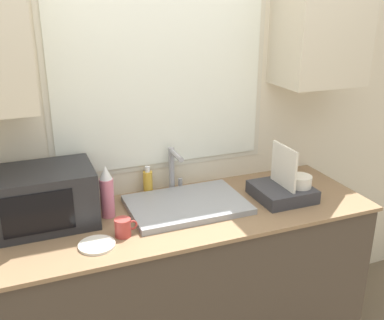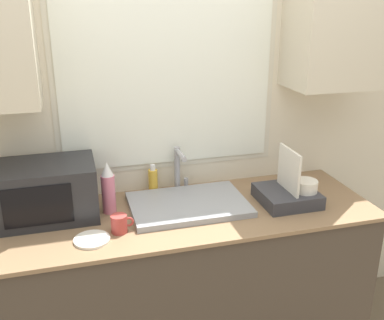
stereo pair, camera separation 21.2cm
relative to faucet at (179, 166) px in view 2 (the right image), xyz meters
name	(u,v)px [view 2 (the right image)]	position (x,y,z in m)	size (l,w,h in m)	color
countertop	(185,286)	(-0.04, -0.25, -0.59)	(1.91, 0.66, 0.89)	#42382D
wall_back	(168,100)	(-0.04, 0.07, 0.35)	(6.00, 0.38, 2.60)	beige
sink_basin	(188,204)	(0.00, -0.21, -0.13)	(0.59, 0.40, 0.03)	gray
faucet	(179,166)	(0.00, 0.00, 0.00)	(0.08, 0.17, 0.25)	#99999E
microwave	(47,191)	(-0.68, -0.12, -0.01)	(0.46, 0.33, 0.27)	#232326
dish_rack	(289,193)	(0.51, -0.30, -0.09)	(0.29, 0.28, 0.29)	#333338
spray_bottle	(108,189)	(-0.39, -0.16, -0.02)	(0.07, 0.07, 0.26)	#D8728C
soap_bottle	(153,180)	(-0.14, 0.02, -0.08)	(0.05, 0.05, 0.16)	gold
mug_near_sink	(120,224)	(-0.37, -0.37, -0.10)	(0.10, 0.07, 0.08)	#A53833
small_plate	(92,240)	(-0.50, -0.41, -0.14)	(0.16, 0.16, 0.01)	silver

